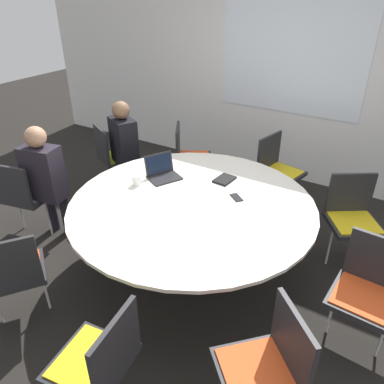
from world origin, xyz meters
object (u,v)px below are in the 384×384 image
object	(u,v)px
spiral_notebook	(224,179)
chair_0	(113,153)
chair_2	(12,271)
chair_5	(368,287)
chair_3	(100,358)
chair_7	(277,167)
chair_8	(188,154)
coffee_cup	(137,180)
person_1	(45,175)
cell_phone	(236,197)
chair_1	(23,192)
person_0	(125,144)
chair_4	(268,364)
chair_6	(353,214)
laptop	(162,172)

from	to	relation	value
spiral_notebook	chair_0	bearing A→B (deg)	171.24
chair_0	chair_2	size ratio (longest dim) A/B	1.00
chair_5	spiral_notebook	distance (m)	1.53
chair_3	chair_7	world-z (taller)	same
chair_2	chair_8	xyz separation A→B (m)	(-0.01, 2.48, 0.00)
coffee_cup	chair_5	bearing A→B (deg)	-1.50
chair_5	person_1	bearing A→B (deg)	9.61
chair_8	coffee_cup	world-z (taller)	chair_8
chair_8	cell_phone	distance (m)	1.48
chair_2	coffee_cup	bearing A→B (deg)	26.63
chair_1	chair_8	world-z (taller)	same
person_0	chair_7	bearing A→B (deg)	51.93
chair_2	cell_phone	world-z (taller)	chair_2
chair_3	chair_8	world-z (taller)	same
chair_7	chair_5	bearing A→B (deg)	51.62
chair_4	chair_1	bearing A→B (deg)	33.60
chair_1	cell_phone	size ratio (longest dim) A/B	5.69
chair_1	chair_2	bearing A→B (deg)	-53.11
chair_8	person_1	size ratio (longest dim) A/B	0.71
chair_5	person_0	bearing A→B (deg)	-10.67
chair_1	person_0	xyz separation A→B (m)	(0.36, 1.16, 0.19)
chair_4	person_1	size ratio (longest dim) A/B	0.71
chair_6	chair_7	world-z (taller)	same
chair_7	coffee_cup	bearing A→B (deg)	-18.14
chair_3	chair_5	distance (m)	1.84
chair_5	laptop	world-z (taller)	laptop
chair_2	chair_8	bearing A→B (deg)	35.42
chair_0	chair_4	xyz separation A→B (m)	(2.70, -1.74, 0.00)
person_0	person_1	xyz separation A→B (m)	(-0.15, -1.03, 0.00)
chair_4	chair_6	world-z (taller)	same
chair_3	chair_6	size ratio (longest dim) A/B	1.00
chair_3	cell_phone	world-z (taller)	chair_3
chair_3	chair_1	bearing A→B (deg)	55.18
chair_1	chair_7	xyz separation A→B (m)	(1.97, 1.89, 0.00)
spiral_notebook	chair_8	bearing A→B (deg)	139.59
chair_0	chair_1	world-z (taller)	same
chair_1	spiral_notebook	size ratio (longest dim) A/B	3.91
chair_2	chair_3	size ratio (longest dim) A/B	1.00
chair_0	chair_2	distance (m)	2.16
chair_5	chair_8	bearing A→B (deg)	-24.84
chair_0	person_1	size ratio (longest dim) A/B	0.71
chair_1	laptop	bearing A→B (deg)	17.51
chair_5	cell_phone	size ratio (longest dim) A/B	5.69
chair_2	coffee_cup	world-z (taller)	chair_2
chair_1	coffee_cup	size ratio (longest dim) A/B	9.35
person_0	chair_6	bearing A→B (deg)	30.75
chair_5	chair_6	bearing A→B (deg)	-68.38
chair_1	person_1	distance (m)	0.32
laptop	chair_8	bearing A→B (deg)	45.10
chair_5	chair_1	bearing A→B (deg)	11.62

